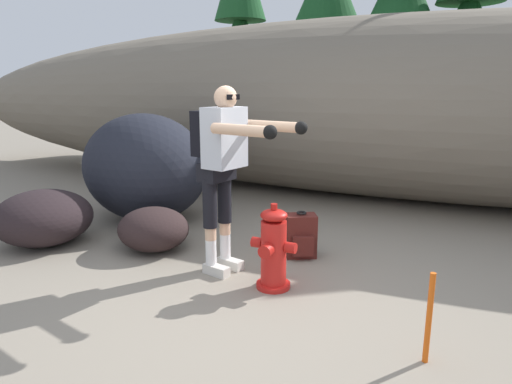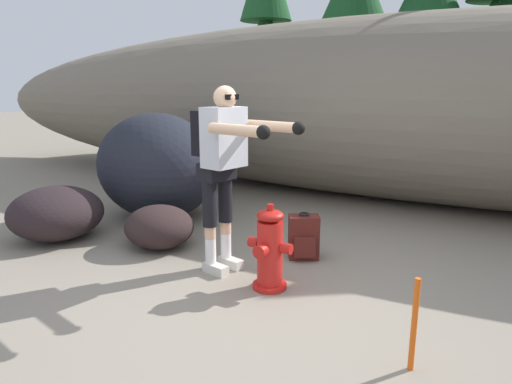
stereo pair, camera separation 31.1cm
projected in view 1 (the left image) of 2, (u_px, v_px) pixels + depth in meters
name	position (u px, v px, depth m)	size (l,w,h in m)	color
ground_plane	(248.00, 306.00, 3.60)	(56.00, 56.00, 0.04)	gray
dirt_embankment	(369.00, 108.00, 7.03)	(17.93, 3.20, 2.72)	#756B5B
fire_hydrant	(273.00, 250.00, 3.82)	(0.40, 0.35, 0.75)	red
utility_worker	(224.00, 157.00, 3.97)	(1.03, 0.64, 1.70)	beige
spare_backpack	(301.00, 236.00, 4.55)	(0.36, 0.36, 0.47)	#511E19
boulder_large	(145.00, 167.00, 5.75)	(1.73, 1.42, 1.36)	black
boulder_mid	(44.00, 217.00, 4.90)	(1.03, 0.99, 0.60)	black
boulder_small	(153.00, 229.00, 4.75)	(0.72, 0.78, 0.45)	black
pine_tree_far_left	(240.00, 36.00, 12.20)	(2.14, 2.14, 5.68)	#47331E
pine_tree_left	(326.00, 40.00, 12.27)	(2.81, 2.81, 5.32)	#47331E
pine_tree_right	(468.00, 19.00, 10.51)	(2.36, 2.36, 5.58)	#47331E
survey_stake	(429.00, 318.00, 2.77)	(0.04, 0.04, 0.60)	#E55914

